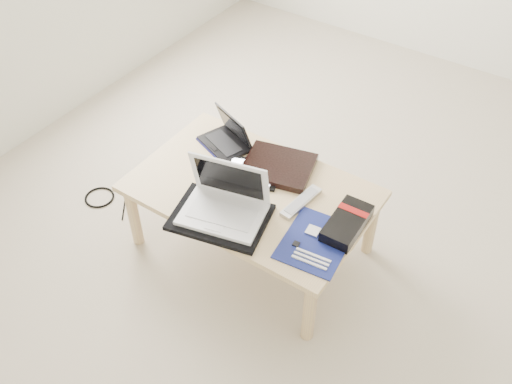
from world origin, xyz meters
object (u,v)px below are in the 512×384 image
Objects in this scene: netbook at (227,138)px; white_laptop at (225,202)px; coffee_table at (251,196)px; gpu_box at (347,223)px.

white_laptop reaches higher than netbook.
gpu_box is at bearing 2.95° from coffee_table.
coffee_table is 0.49m from gpu_box.
netbook reaches higher than gpu_box.
coffee_table is at bearing 88.67° from white_laptop.
white_laptop is at bearing -54.92° from netbook.
netbook reaches higher than coffee_table.
white_laptop is 0.53m from gpu_box.
netbook is (-0.28, 0.20, 0.09)m from coffee_table.
coffee_table is at bearing -35.44° from netbook.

